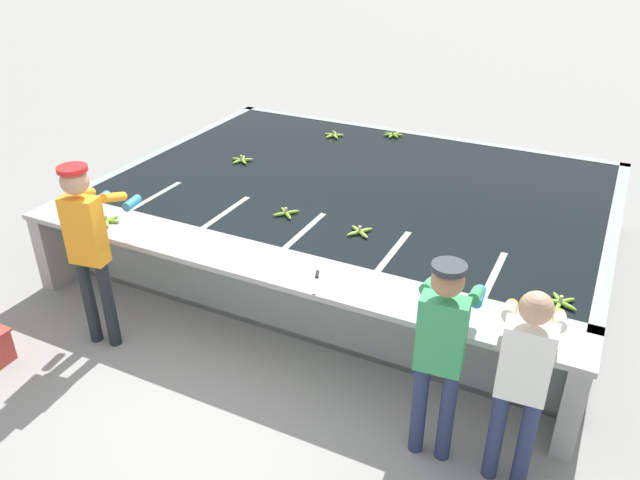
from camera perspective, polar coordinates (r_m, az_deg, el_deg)
name	(u,v)px	position (r m, az deg, el deg)	size (l,w,h in m)	color
ground_plane	(256,361)	(5.71, -5.85, -10.94)	(80.00, 80.00, 0.00)	gray
wash_tank	(360,216)	(7.23, 3.66, 2.23)	(5.39, 3.77, 0.87)	gray
work_ledge	(266,288)	(5.49, -4.95, -4.42)	(5.39, 0.45, 0.87)	#9E9E99
worker_0	(89,239)	(5.71, -20.40, 0.11)	(0.48, 0.75, 1.75)	#1E2328
worker_1	(441,344)	(4.35, 11.02, -9.30)	(0.45, 0.73, 1.62)	navy
worker_2	(523,373)	(4.33, 18.09, -11.50)	(0.44, 0.72, 1.57)	navy
banana_bunch_floating_0	(333,135)	(8.44, 1.24, 9.56)	(0.27, 0.28, 0.08)	#9EC642
banana_bunch_floating_1	(560,302)	(5.19, 21.12, -5.33)	(0.28, 0.27, 0.08)	#7FAD33
banana_bunch_floating_2	(360,232)	(5.88, 3.66, 0.77)	(0.25, 0.25, 0.08)	#8CB738
banana_bunch_floating_3	(242,160)	(7.63, -7.18, 7.28)	(0.27, 0.28, 0.08)	#93BC3D
banana_bunch_floating_4	(393,134)	(8.52, 6.69, 9.56)	(0.28, 0.28, 0.08)	#75A333
banana_bunch_floating_5	(286,213)	(6.23, -3.12, 2.48)	(0.23, 0.23, 0.08)	#75A333
banana_bunch_ledge_0	(106,221)	(6.41, -18.95, 1.68)	(0.28, 0.28, 0.08)	#7FAD33
knife_0	(317,279)	(5.15, -0.32, -3.54)	(0.16, 0.34, 0.02)	silver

